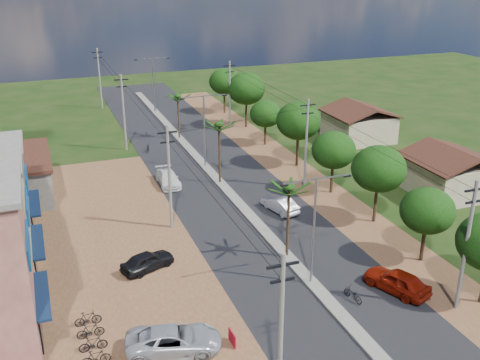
% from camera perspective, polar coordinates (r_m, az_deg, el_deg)
% --- Properties ---
extents(ground, '(160.00, 160.00, 0.00)m').
position_cam_1_polar(ground, '(40.40, 7.21, -10.38)').
color(ground, black).
rests_on(ground, ground).
extents(road, '(12.00, 110.00, 0.04)m').
position_cam_1_polar(road, '(52.50, -0.31, -2.25)').
color(road, black).
rests_on(road, ground).
extents(median, '(1.00, 90.00, 0.18)m').
position_cam_1_polar(median, '(55.07, -1.39, -1.00)').
color(median, '#605E56').
rests_on(median, ground).
extents(dirt_lot_west, '(18.00, 46.00, 0.04)m').
position_cam_1_polar(dirt_lot_west, '(43.62, -15.96, -8.49)').
color(dirt_lot_west, brown).
rests_on(dirt_lot_west, ground).
extents(dirt_shoulder_east, '(5.00, 90.00, 0.03)m').
position_cam_1_polar(dirt_shoulder_east, '(55.78, 7.91, -0.99)').
color(dirt_shoulder_east, brown).
rests_on(dirt_shoulder_east, ground).
extents(house_east_near, '(7.60, 7.50, 4.60)m').
position_cam_1_polar(house_east_near, '(57.44, 20.60, 1.01)').
color(house_east_near, '#998C67').
rests_on(house_east_near, ground).
extents(house_east_far, '(7.60, 7.50, 4.60)m').
position_cam_1_polar(house_east_far, '(71.68, 12.00, 5.91)').
color(house_east_far, '#998C67').
rests_on(house_east_far, ground).
extents(tree_east_b, '(4.00, 4.00, 5.83)m').
position_cam_1_polar(tree_east_b, '(43.22, 18.50, -2.98)').
color(tree_east_b, black).
rests_on(tree_east_b, ground).
extents(tree_east_c, '(4.60, 4.60, 6.83)m').
position_cam_1_polar(tree_east_c, '(48.30, 13.91, 1.10)').
color(tree_east_c, black).
rests_on(tree_east_c, ground).
extents(tree_east_d, '(4.20, 4.20, 6.13)m').
position_cam_1_polar(tree_east_d, '(53.87, 9.49, 3.01)').
color(tree_east_d, black).
rests_on(tree_east_d, ground).
extents(tree_east_e, '(4.80, 4.80, 7.14)m').
position_cam_1_polar(tree_east_e, '(60.46, 5.97, 6.00)').
color(tree_east_e, black).
rests_on(tree_east_e, ground).
extents(tree_east_f, '(3.80, 3.80, 5.52)m').
position_cam_1_polar(tree_east_f, '(67.61, 2.62, 6.73)').
color(tree_east_f, black).
rests_on(tree_east_f, ground).
extents(tree_east_g, '(5.00, 5.00, 7.38)m').
position_cam_1_polar(tree_east_g, '(74.71, 0.64, 9.27)').
color(tree_east_g, black).
rests_on(tree_east_g, ground).
extents(tree_east_h, '(4.40, 4.40, 6.52)m').
position_cam_1_polar(tree_east_h, '(82.09, -1.61, 9.97)').
color(tree_east_h, black).
rests_on(tree_east_h, ground).
extents(palm_median_near, '(2.00, 2.00, 6.15)m').
position_cam_1_polar(palm_median_near, '(41.02, 5.01, -1.05)').
color(palm_median_near, black).
rests_on(palm_median_near, ground).
extents(palm_median_mid, '(2.00, 2.00, 6.55)m').
position_cam_1_polar(palm_median_mid, '(54.91, -2.13, 5.36)').
color(palm_median_mid, black).
rests_on(palm_median_mid, ground).
extents(palm_median_far, '(2.00, 2.00, 5.85)m').
position_cam_1_polar(palm_median_far, '(69.94, -6.35, 8.29)').
color(palm_median_far, black).
rests_on(palm_median_far, ground).
extents(streetlight_near, '(5.10, 0.18, 8.00)m').
position_cam_1_polar(streetlight_near, '(38.08, 7.55, -4.27)').
color(streetlight_near, gray).
rests_on(streetlight_near, ground).
extents(streetlight_mid, '(5.10, 0.18, 8.00)m').
position_cam_1_polar(streetlight_mid, '(59.80, -3.65, 5.59)').
color(streetlight_mid, gray).
rests_on(streetlight_mid, ground).
extents(streetlight_far, '(5.10, 0.18, 8.00)m').
position_cam_1_polar(streetlight_far, '(83.38, -8.80, 10.01)').
color(streetlight_far, gray).
rests_on(streetlight_far, ground).
extents(utility_pole_w_a, '(1.60, 0.24, 9.00)m').
position_cam_1_polar(utility_pole_w_a, '(27.71, 4.17, -15.13)').
color(utility_pole_w_a, '#605E56').
rests_on(utility_pole_w_a, ground).
extents(utility_pole_w_b, '(1.60, 0.24, 9.00)m').
position_cam_1_polar(utility_pole_w_b, '(46.18, -7.19, 0.48)').
color(utility_pole_w_b, '#605E56').
rests_on(utility_pole_w_b, ground).
extents(utility_pole_w_c, '(1.60, 0.24, 9.00)m').
position_cam_1_polar(utility_pole_w_c, '(66.82, -11.75, 6.89)').
color(utility_pole_w_c, '#605E56').
rests_on(utility_pole_w_c, ground).
extents(utility_pole_w_d, '(1.60, 0.24, 9.00)m').
position_cam_1_polar(utility_pole_w_d, '(87.15, -14.08, 10.10)').
color(utility_pole_w_d, '#605E56').
rests_on(utility_pole_w_d, ground).
extents(utility_pole_e_a, '(1.60, 0.24, 9.00)m').
position_cam_1_polar(utility_pole_e_a, '(37.84, 22.03, -6.01)').
color(utility_pole_e_a, '#605E56').
rests_on(utility_pole_e_a, ground).
extents(utility_pole_e_b, '(1.60, 0.24, 9.00)m').
position_cam_1_polar(utility_pole_e_b, '(54.52, 6.75, 3.85)').
color(utility_pole_e_b, '#605E56').
rests_on(utility_pole_e_b, ground).
extents(utility_pole_e_c, '(1.60, 0.24, 9.00)m').
position_cam_1_polar(utility_pole_e_c, '(74.04, -1.04, 8.77)').
color(utility_pole_e_c, '#605E56').
rests_on(utility_pole_e_c, ground).
extents(car_red_near, '(3.48, 5.03, 1.59)m').
position_cam_1_polar(car_red_near, '(40.28, 15.64, -9.87)').
color(car_red_near, maroon).
rests_on(car_red_near, ground).
extents(car_silver_mid, '(2.32, 4.32, 1.35)m').
position_cam_1_polar(car_silver_mid, '(50.47, 4.07, -2.52)').
color(car_silver_mid, '#ADB1B6').
rests_on(car_silver_mid, ground).
extents(car_white_far, '(2.01, 4.73, 1.36)m').
position_cam_1_polar(car_white_far, '(56.63, -7.32, 0.13)').
color(car_white_far, silver).
rests_on(car_white_far, ground).
extents(car_parked_silver, '(5.98, 3.75, 1.54)m').
position_cam_1_polar(car_parked_silver, '(33.84, -6.73, -15.91)').
color(car_parked_silver, '#ADB1B6').
rests_on(car_parked_silver, ground).
extents(car_parked_dark, '(4.36, 3.01, 1.38)m').
position_cam_1_polar(car_parked_dark, '(41.91, -9.38, -8.14)').
color(car_parked_dark, black).
rests_on(car_parked_dark, ground).
extents(moto_rider_east, '(0.92, 1.76, 0.88)m').
position_cam_1_polar(moto_rider_east, '(38.81, 11.40, -11.37)').
color(moto_rider_east, black).
rests_on(moto_rider_east, ground).
extents(moto_rider_west_a, '(0.60, 1.66, 0.87)m').
position_cam_1_polar(moto_rider_west_a, '(57.13, -7.27, 0.06)').
color(moto_rider_west_a, black).
rests_on(moto_rider_west_a, ground).
extents(moto_rider_west_b, '(0.92, 1.54, 0.89)m').
position_cam_1_polar(moto_rider_west_b, '(66.82, -9.36, 3.19)').
color(moto_rider_west_b, black).
rests_on(moto_rider_west_b, ground).
extents(roadside_sign, '(0.11, 1.09, 0.91)m').
position_cam_1_polar(roadside_sign, '(34.33, -0.79, -15.80)').
color(roadside_sign, '#A50F20').
rests_on(roadside_sign, ground).
extents(parked_scooter_row, '(1.67, 6.98, 1.00)m').
position_cam_1_polar(parked_scooter_row, '(34.39, -14.57, -16.42)').
color(parked_scooter_row, black).
rests_on(parked_scooter_row, ground).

